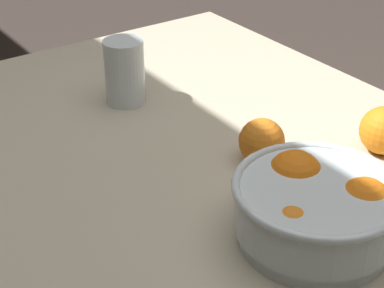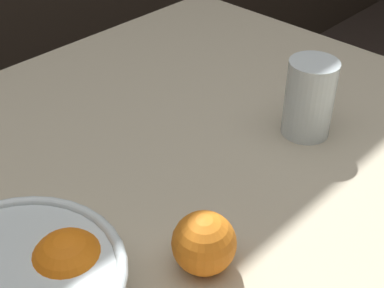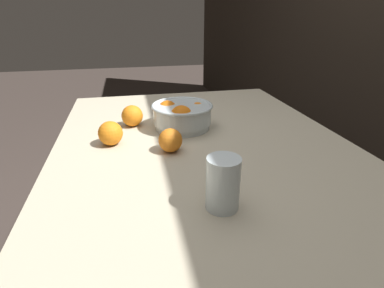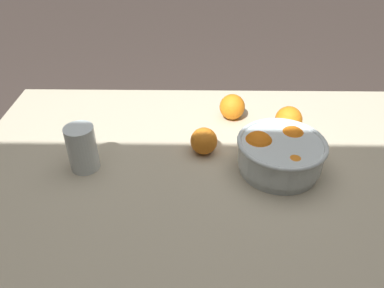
% 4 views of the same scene
% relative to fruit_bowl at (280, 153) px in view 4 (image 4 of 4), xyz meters
% --- Properties ---
extents(dining_table, '(1.36, 0.99, 0.77)m').
position_rel_fruit_bowl_xyz_m(dining_table, '(0.17, 0.05, -0.13)').
color(dining_table, '#B7AD93').
rests_on(dining_table, ground_plane).
extents(fruit_bowl, '(0.23, 0.23, 0.11)m').
position_rel_fruit_bowl_xyz_m(fruit_bowl, '(0.00, 0.00, 0.00)').
color(fruit_bowl, silver).
rests_on(fruit_bowl, dining_table).
extents(juice_glass, '(0.08, 0.08, 0.13)m').
position_rel_fruit_bowl_xyz_m(juice_glass, '(0.51, 0.00, 0.00)').
color(juice_glass, '#F4A314').
rests_on(juice_glass, dining_table).
extents(orange_loose_near_bowl, '(0.08, 0.08, 0.08)m').
position_rel_fruit_bowl_xyz_m(orange_loose_near_bowl, '(-0.06, -0.18, -0.01)').
color(orange_loose_near_bowl, orange).
rests_on(orange_loose_near_bowl, dining_table).
extents(orange_loose_front, '(0.08, 0.08, 0.08)m').
position_rel_fruit_bowl_xyz_m(orange_loose_front, '(0.10, -0.26, -0.01)').
color(orange_loose_front, orange).
rests_on(orange_loose_front, dining_table).
extents(orange_loose_aside, '(0.08, 0.08, 0.08)m').
position_rel_fruit_bowl_xyz_m(orange_loose_aside, '(0.20, -0.07, -0.01)').
color(orange_loose_aside, orange).
rests_on(orange_loose_aside, dining_table).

